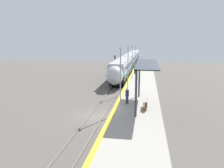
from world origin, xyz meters
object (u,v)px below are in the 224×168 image
(train, at_px, (130,60))
(lamppost_near, at_px, (120,73))
(railway_signal, at_px, (115,63))
(platform_bench, at_px, (146,104))
(lamppost_mid, at_px, (128,65))
(lamppost_farthest, at_px, (135,56))
(lamppost_far, at_px, (132,60))
(person_waiting, at_px, (127,96))

(train, bearing_deg, lamppost_near, -86.78)
(train, distance_m, lamppost_near, 39.74)
(lamppost_near, bearing_deg, railway_signal, 99.61)
(platform_bench, distance_m, lamppost_mid, 10.14)
(train, relative_size, platform_bench, 34.64)
(lamppost_farthest, bearing_deg, lamppost_near, -90.00)
(train, xyz_separation_m, lamppost_far, (2.23, -22.59, 2.03))
(train, bearing_deg, platform_bench, -83.14)
(person_waiting, relative_size, lamppost_mid, 0.28)
(train, distance_m, person_waiting, 38.99)
(lamppost_far, bearing_deg, person_waiting, -87.74)
(lamppost_near, bearing_deg, lamppost_farthest, 90.00)
(person_waiting, distance_m, lamppost_farthest, 24.95)
(lamppost_far, xyz_separation_m, lamppost_farthest, (0.00, 8.52, 0.00))
(train, xyz_separation_m, lamppost_farthest, (2.23, -14.07, 2.03))
(person_waiting, xyz_separation_m, railway_signal, (-5.30, 26.78, 0.87))
(person_waiting, distance_m, lamppost_near, 2.69)
(train, bearing_deg, railway_signal, -101.36)
(person_waiting, xyz_separation_m, lamppost_far, (-0.64, 16.30, 2.51))
(platform_bench, height_order, lamppost_farthest, lamppost_farthest)
(railway_signal, relative_size, lamppost_near, 0.72)
(platform_bench, xyz_separation_m, lamppost_farthest, (-2.64, 26.38, 2.91))
(lamppost_far, bearing_deg, train, 95.64)
(lamppost_farthest, bearing_deg, person_waiting, -88.52)
(railway_signal, bearing_deg, person_waiting, -78.80)
(lamppost_near, bearing_deg, lamppost_far, 90.00)
(lamppost_farthest, bearing_deg, train, 99.01)
(person_waiting, height_order, lamppost_mid, lamppost_mid)
(person_waiting, distance_m, railway_signal, 27.32)
(platform_bench, relative_size, lamppost_mid, 0.29)
(railway_signal, relative_size, lamppost_far, 0.72)
(lamppost_far, distance_m, lamppost_farthest, 8.52)
(railway_signal, distance_m, lamppost_far, 11.59)
(platform_bench, bearing_deg, railway_signal, 104.44)
(lamppost_near, relative_size, lamppost_mid, 1.00)
(train, height_order, railway_signal, railway_signal)
(lamppost_near, distance_m, lamppost_far, 17.04)
(platform_bench, distance_m, lamppost_near, 4.01)
(platform_bench, distance_m, railway_signal, 29.30)
(railway_signal, relative_size, lamppost_mid, 0.72)
(person_waiting, bearing_deg, platform_bench, -38.09)
(lamppost_farthest, bearing_deg, lamppost_mid, -90.00)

